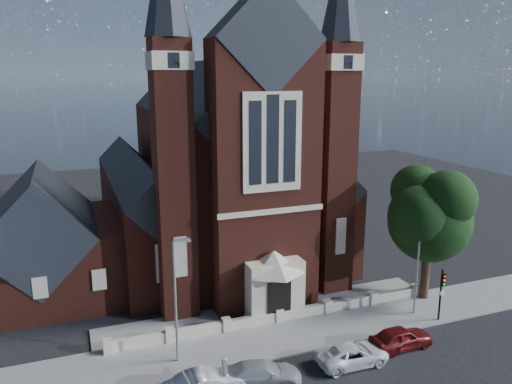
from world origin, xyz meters
TOP-DOWN VIEW (x-y plane):
  - ground at (0.00, 15.00)m, footprint 120.00×120.00m
  - pavement_strip at (0.00, 4.50)m, footprint 60.00×5.00m
  - forecourt_paving at (0.00, 8.50)m, footprint 26.00×3.00m
  - forecourt_wall at (0.00, 6.50)m, footprint 24.00×0.40m
  - church at (-0.00, 22.94)m, footprint 20.01×34.90m
  - parish_hall at (-16.00, 18.00)m, footprint 12.00×12.20m
  - street_tree at (12.60, 5.71)m, footprint 6.40×6.60m
  - street_lamp_left at (-7.91, 4.00)m, footprint 1.16×0.22m
  - street_lamp_right at (10.09, 4.00)m, footprint 1.16×0.22m
  - traffic_signal at (11.00, 2.43)m, footprint 0.28×0.42m
  - car_silver_a at (-7.25, 0.09)m, footprint 4.62×1.93m
  - car_silver_b at (-3.88, 0.01)m, footprint 4.95×2.93m
  - car_white_suv at (2.14, -0.08)m, footprint 4.71×2.26m
  - car_dark_red at (6.11, 0.41)m, footprint 4.40×1.87m

SIDE VIEW (x-z plane):
  - ground at x=0.00m, z-range 0.00..0.00m
  - pavement_strip at x=0.00m, z-range -0.06..0.06m
  - forecourt_paving at x=0.00m, z-range -0.07..0.07m
  - forecourt_wall at x=0.00m, z-range -0.45..0.45m
  - car_white_suv at x=2.14m, z-range 0.00..1.29m
  - car_silver_b at x=-3.88m, z-range 0.00..1.35m
  - car_dark_red at x=6.11m, z-range 0.00..1.48m
  - car_silver_a at x=-7.25m, z-range 0.00..1.49m
  - traffic_signal at x=11.00m, z-range 0.58..4.58m
  - parish_hall at x=-16.00m, z-range -1.11..9.13m
  - street_lamp_left at x=-7.91m, z-range 0.55..8.64m
  - street_lamp_right at x=10.09m, z-range 0.55..8.64m
  - street_tree at x=12.60m, z-range 1.61..12.31m
  - church at x=0.00m, z-range -6.41..22.79m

